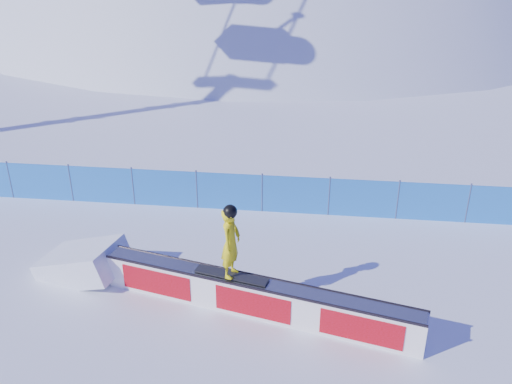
# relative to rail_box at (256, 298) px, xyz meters

# --- Properties ---
(ground) EXTENTS (160.00, 160.00, 0.00)m
(ground) POSITION_rel_rail_box_xyz_m (-3.40, 0.45, -0.44)
(ground) COLOR white
(ground) RESTS_ON ground
(snow_hill) EXTENTS (64.00, 64.00, 64.00)m
(snow_hill) POSITION_rel_rail_box_xyz_m (-3.40, 42.45, -18.44)
(snow_hill) COLOR silver
(snow_hill) RESTS_ON ground
(safety_fence) EXTENTS (22.05, 0.05, 1.30)m
(safety_fence) POSITION_rel_rail_box_xyz_m (-3.40, 4.95, 0.17)
(safety_fence) COLOR blue
(safety_fence) RESTS_ON ground
(rail_box) EXTENTS (7.31, 2.24, 0.89)m
(rail_box) POSITION_rel_rail_box_xyz_m (0.00, 0.00, 0.00)
(rail_box) COLOR white
(rail_box) RESTS_ON ground
(snow_ramp) EXTENTS (2.42, 1.82, 1.35)m
(snow_ramp) POSITION_rel_rail_box_xyz_m (-4.49, 1.09, -0.44)
(snow_ramp) COLOR white
(snow_ramp) RESTS_ON ground
(snowboarder) EXTENTS (1.72, 0.70, 1.77)m
(snowboarder) POSITION_rel_rail_box_xyz_m (-0.57, 0.14, 1.32)
(snowboarder) COLOR black
(snowboarder) RESTS_ON rail_box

